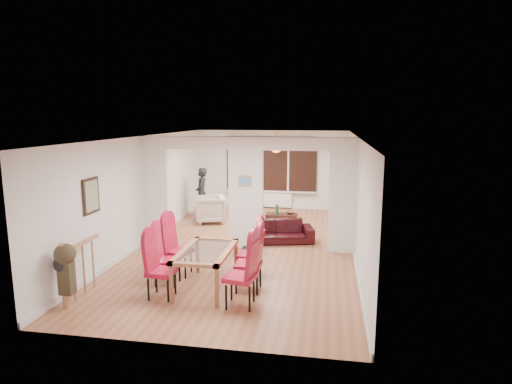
% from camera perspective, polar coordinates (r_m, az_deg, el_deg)
% --- Properties ---
extents(floor, '(5.00, 9.00, 0.01)m').
position_cam_1_polar(floor, '(10.23, -1.32, -7.32)').
color(floor, '#995C3D').
rests_on(floor, ground).
extents(room_walls, '(5.00, 9.00, 2.60)m').
position_cam_1_polar(room_walls, '(9.92, -1.35, -0.13)').
color(room_walls, silver).
rests_on(room_walls, floor).
extents(divider_wall, '(5.00, 0.18, 2.60)m').
position_cam_1_polar(divider_wall, '(9.92, -1.35, -0.13)').
color(divider_wall, white).
rests_on(divider_wall, floor).
extents(bay_window_blinds, '(3.00, 0.08, 1.80)m').
position_cam_1_polar(bay_window_blinds, '(14.23, 2.04, 3.78)').
color(bay_window_blinds, black).
rests_on(bay_window_blinds, room_walls).
extents(radiator, '(1.40, 0.08, 0.50)m').
position_cam_1_polar(radiator, '(14.38, 1.99, -1.00)').
color(radiator, white).
rests_on(radiator, floor).
extents(pendant_light, '(0.36, 0.36, 0.36)m').
position_cam_1_polar(pendant_light, '(13.01, 2.71, 6.06)').
color(pendant_light, orange).
rests_on(pendant_light, room_walls).
extents(stair_newel, '(0.40, 1.20, 1.10)m').
position_cam_1_polar(stair_newel, '(8.00, -22.22, -8.97)').
color(stair_newel, '#A96F4D').
rests_on(stair_newel, floor).
extents(wall_poster, '(0.04, 0.52, 0.67)m').
position_cam_1_polar(wall_poster, '(8.51, -21.13, -0.46)').
color(wall_poster, gray).
rests_on(wall_poster, room_walls).
extents(pillar_photo, '(0.30, 0.03, 0.25)m').
position_cam_1_polar(pillar_photo, '(9.78, -1.47, 1.50)').
color(pillar_photo, '#4C8CD8').
rests_on(pillar_photo, divider_wall).
extents(dining_table, '(0.87, 1.55, 0.72)m').
position_cam_1_polar(dining_table, '(7.81, -6.65, -10.17)').
color(dining_table, '#945636').
rests_on(dining_table, floor).
extents(dining_chair_la, '(0.47, 0.47, 1.07)m').
position_cam_1_polar(dining_chair_la, '(7.52, -12.51, -9.77)').
color(dining_chair_la, maroon).
rests_on(dining_chair_la, floor).
extents(dining_chair_lb, '(0.45, 0.45, 1.05)m').
position_cam_1_polar(dining_chair_lb, '(8.06, -11.78, -8.47)').
color(dining_chair_lb, maroon).
rests_on(dining_chair_lb, floor).
extents(dining_chair_lc, '(0.54, 0.54, 1.11)m').
position_cam_1_polar(dining_chair_lc, '(8.48, -10.25, -7.27)').
color(dining_chair_lc, maroon).
rests_on(dining_chair_lc, floor).
extents(dining_chair_ra, '(0.53, 0.53, 1.15)m').
position_cam_1_polar(dining_chair_ra, '(7.02, -2.14, -10.64)').
color(dining_chair_ra, maroon).
rests_on(dining_chair_ra, floor).
extents(dining_chair_rb, '(0.46, 0.46, 1.12)m').
position_cam_1_polar(dining_chair_rb, '(7.61, -1.02, -9.07)').
color(dining_chair_rb, maroon).
rests_on(dining_chair_rb, floor).
extents(dining_chair_rc, '(0.45, 0.45, 1.08)m').
position_cam_1_polar(dining_chair_rc, '(8.18, -0.88, -7.84)').
color(dining_chair_rc, maroon).
rests_on(dining_chair_rc, floor).
extents(sofa, '(1.94, 1.12, 0.53)m').
position_cam_1_polar(sofa, '(10.56, 2.64, -5.25)').
color(sofa, black).
rests_on(sofa, floor).
extents(armchair, '(1.05, 1.06, 0.77)m').
position_cam_1_polar(armchair, '(12.53, -6.14, -2.30)').
color(armchair, '#C2B2A4').
rests_on(armchair, floor).
extents(person, '(0.63, 0.48, 1.53)m').
position_cam_1_polar(person, '(13.09, -7.26, -0.11)').
color(person, black).
rests_on(person, floor).
extents(television, '(1.00, 0.18, 0.57)m').
position_cam_1_polar(television, '(12.45, 10.02, -2.94)').
color(television, black).
rests_on(television, floor).
extents(coffee_table, '(0.96, 0.53, 0.21)m').
position_cam_1_polar(coffee_table, '(12.69, 3.42, -3.40)').
color(coffee_table, black).
rests_on(coffee_table, floor).
extents(bottle, '(0.08, 0.08, 0.31)m').
position_cam_1_polar(bottle, '(12.56, 2.82, -2.32)').
color(bottle, '#143F19').
rests_on(bottle, coffee_table).
extents(bowl, '(0.21, 0.21, 0.05)m').
position_cam_1_polar(bowl, '(12.67, 4.56, -2.81)').
color(bowl, black).
rests_on(bowl, coffee_table).
extents(shoes, '(0.24, 0.26, 0.10)m').
position_cam_1_polar(shoes, '(9.86, -1.14, -7.69)').
color(shoes, black).
rests_on(shoes, floor).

